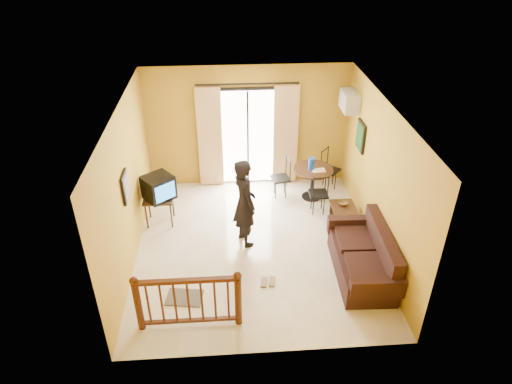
{
  "coord_description": "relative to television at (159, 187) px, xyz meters",
  "views": [
    {
      "loc": [
        -0.49,
        -6.93,
        5.51
      ],
      "look_at": [
        0.02,
        0.2,
        1.1
      ],
      "focal_mm": 32.0,
      "sensor_mm": 36.0,
      "label": 1
    }
  ],
  "objects": [
    {
      "name": "dining_table",
      "position": [
        3.25,
        0.74,
        -0.26
      ],
      "size": [
        0.88,
        0.88,
        0.73
      ],
      "color": "black",
      "rests_on": "ground"
    },
    {
      "name": "picture_left",
      "position": [
        -0.35,
        -1.14,
        0.71
      ],
      "size": [
        0.05,
        0.42,
        0.52
      ],
      "color": "black",
      "rests_on": "room_shell"
    },
    {
      "name": "coffee_table",
      "position": [
        3.72,
        -0.42,
        -0.58
      ],
      "size": [
        0.48,
        0.87,
        0.39
      ],
      "color": "black",
      "rests_on": "ground"
    },
    {
      "name": "botanical_print",
      "position": [
        4.08,
        0.36,
        0.81
      ],
      "size": [
        0.05,
        0.5,
        0.6
      ],
      "color": "black",
      "rests_on": "room_shell"
    },
    {
      "name": "balcony_door",
      "position": [
        1.87,
        1.49,
        0.35
      ],
      "size": [
        2.25,
        0.14,
        2.46
      ],
      "color": "black",
      "rests_on": "ground"
    },
    {
      "name": "room_shell",
      "position": [
        1.87,
        -0.94,
        0.87
      ],
      "size": [
        5.0,
        5.0,
        5.0
      ],
      "color": "white",
      "rests_on": "ground"
    },
    {
      "name": "television",
      "position": [
        0.0,
        0.0,
        0.0
      ],
      "size": [
        0.73,
        0.72,
        0.49
      ],
      "rotation": [
        0.0,
        0.0,
        0.67
      ],
      "color": "black",
      "rests_on": "tv_table"
    },
    {
      "name": "stair_balustrade",
      "position": [
        0.72,
        -2.84,
        -0.27
      ],
      "size": [
        1.63,
        0.13,
        1.04
      ],
      "color": "#471E0F",
      "rests_on": "ground"
    },
    {
      "name": "bowl",
      "position": [
        3.72,
        -0.21,
        -0.42
      ],
      "size": [
        0.27,
        0.27,
        0.06
      ],
      "primitive_type": "imported",
      "rotation": [
        0.0,
        0.0,
        -0.43
      ],
      "color": "brown",
      "rests_on": "coffee_table"
    },
    {
      "name": "ground",
      "position": [
        1.87,
        -0.94,
        -0.84
      ],
      "size": [
        5.0,
        5.0,
        0.0
      ],
      "primitive_type": "plane",
      "color": "beige",
      "rests_on": "ground"
    },
    {
      "name": "sandals",
      "position": [
        2.01,
        -1.98,
        -0.82
      ],
      "size": [
        0.28,
        0.26,
        0.03
      ],
      "color": "brown",
      "rests_on": "ground"
    },
    {
      "name": "water_jug",
      "position": [
        3.2,
        0.72,
        0.03
      ],
      "size": [
        0.14,
        0.14,
        0.27
      ],
      "primitive_type": "cylinder",
      "color": "#133FB6",
      "rests_on": "dining_table"
    },
    {
      "name": "standing_person",
      "position": [
        1.67,
        -0.77,
        0.05
      ],
      "size": [
        0.64,
        0.76,
        1.78
      ],
      "primitive_type": "imported",
      "rotation": [
        0.0,
        0.0,
        1.95
      ],
      "color": "black",
      "rests_on": "ground"
    },
    {
      "name": "sofa",
      "position": [
        3.73,
        -1.85,
        -0.5
      ],
      "size": [
        0.93,
        1.91,
        0.9
      ],
      "rotation": [
        0.0,
        0.0,
        -0.04
      ],
      "color": "black",
      "rests_on": "ground"
    },
    {
      "name": "tv_table",
      "position": [
        -0.03,
        0.0,
        -0.32
      ],
      "size": [
        0.59,
        0.49,
        0.59
      ],
      "color": "black",
      "rests_on": "ground"
    },
    {
      "name": "serving_tray",
      "position": [
        3.35,
        0.64,
        -0.1
      ],
      "size": [
        0.29,
        0.19,
        0.02
      ],
      "primitive_type": "cube",
      "rotation": [
        0.0,
        0.0,
        0.03
      ],
      "color": "white",
      "rests_on": "dining_table"
    },
    {
      "name": "air_conditioner",
      "position": [
        3.96,
        1.01,
        1.31
      ],
      "size": [
        0.31,
        0.6,
        0.4
      ],
      "color": "silver",
      "rests_on": "room_shell"
    },
    {
      "name": "dining_chairs",
      "position": [
        3.18,
        0.71,
        -0.84
      ],
      "size": [
        1.7,
        1.47,
        0.95
      ],
      "color": "black",
      "rests_on": "ground"
    },
    {
      "name": "doormat",
      "position": [
        0.58,
        -2.24,
        -0.83
      ],
      "size": [
        0.65,
        0.48,
        0.02
      ],
      "primitive_type": "cube",
      "rotation": [
        0.0,
        0.0,
        -0.15
      ],
      "color": "#534D43",
      "rests_on": "ground"
    }
  ]
}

